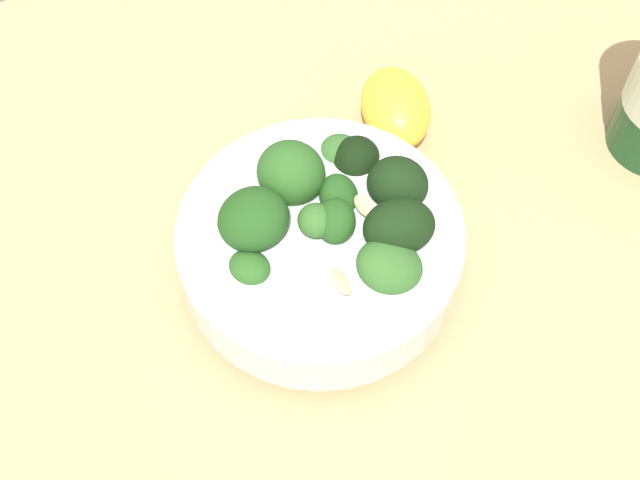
# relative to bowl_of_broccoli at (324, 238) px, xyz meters

# --- Properties ---
(ground_plane) EXTENTS (0.67, 0.67, 0.04)m
(ground_plane) POSITION_rel_bowl_of_broccoli_xyz_m (-0.02, 0.05, -0.06)
(ground_plane) COLOR tan
(bowl_of_broccoli) EXTENTS (0.18, 0.18, 0.08)m
(bowl_of_broccoli) POSITION_rel_bowl_of_broccoli_xyz_m (0.00, 0.00, 0.00)
(bowl_of_broccoli) COLOR white
(bowl_of_broccoli) RESTS_ON ground_plane
(lemon_wedge) EXTENTS (0.08, 0.07, 0.04)m
(lemon_wedge) POSITION_rel_bowl_of_broccoli_xyz_m (-0.07, 0.11, -0.02)
(lemon_wedge) COLOR yellow
(lemon_wedge) RESTS_ON ground_plane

